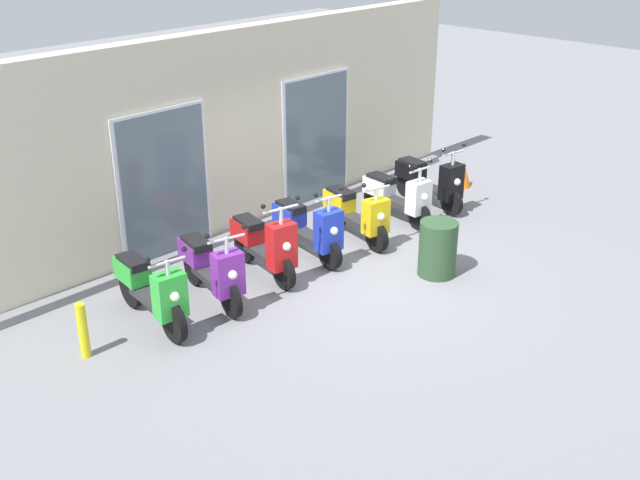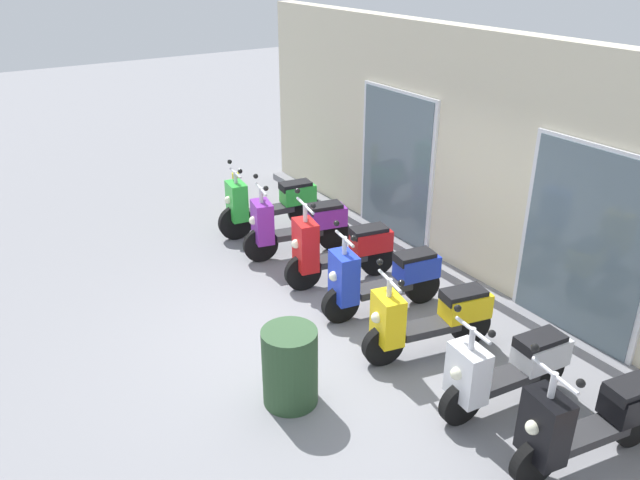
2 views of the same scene
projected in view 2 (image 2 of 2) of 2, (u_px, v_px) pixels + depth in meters
The scene contains 11 objects.
ground_plane at pixel (320, 336), 7.25m from camera, with size 40.00×40.00×0.00m, color gray.
storefront_facade at pixel (488, 170), 7.81m from camera, with size 9.99×0.50×3.22m.
scooter_green at pixel (269, 203), 9.67m from camera, with size 0.59×1.67×1.19m.
scooter_purple at pixel (296, 224), 8.94m from camera, with size 0.70×1.59×1.23m.
scooter_red at pixel (338, 249), 8.20m from camera, with size 0.68×1.55×1.31m.
scooter_blue at pixel (381, 278), 7.54m from camera, with size 0.61×1.59×1.22m.
scooter_yellow at pixel (428, 318), 6.77m from camera, with size 0.67×1.54×1.14m.
scooter_white at pixel (506, 368), 5.97m from camera, with size 0.54×1.50×1.15m.
scooter_black at pixel (589, 420), 5.27m from camera, with size 0.63×1.58×1.23m.
curb_bollard at pixel (237, 193), 10.47m from camera, with size 0.12×0.12×0.70m, color yellow.
trash_bin at pixel (290, 367), 6.06m from camera, with size 0.54×0.54×0.81m, color #2D4C2D.
Camera 2 is at (5.09, -3.31, 4.11)m, focal length 35.16 mm.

